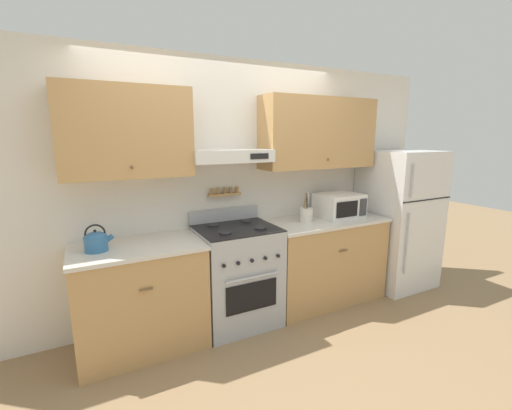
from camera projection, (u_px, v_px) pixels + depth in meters
name	position (u px, v px, depth m)	size (l,w,h in m)	color
ground_plane	(252.00, 337.00, 3.13)	(16.00, 16.00, 0.00)	#937551
wall_back	(230.00, 170.00, 3.40)	(5.20, 0.46, 2.55)	silver
counter_left	(141.00, 297.00, 2.92)	(1.06, 0.66, 0.92)	tan
counter_right	(322.00, 259.00, 3.80)	(1.35, 0.66, 0.92)	tan
stove_range	(237.00, 275.00, 3.32)	(0.74, 0.67, 1.09)	#ADAFB5
refrigerator	(398.00, 219.00, 4.17)	(0.78, 0.76, 1.64)	white
tea_kettle	(96.00, 241.00, 2.67)	(0.22, 0.17, 0.22)	teal
microwave	(339.00, 206.00, 3.79)	(0.47, 0.39, 0.26)	white
utensil_crock	(306.00, 215.00, 3.58)	(0.14, 0.14, 0.30)	silver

